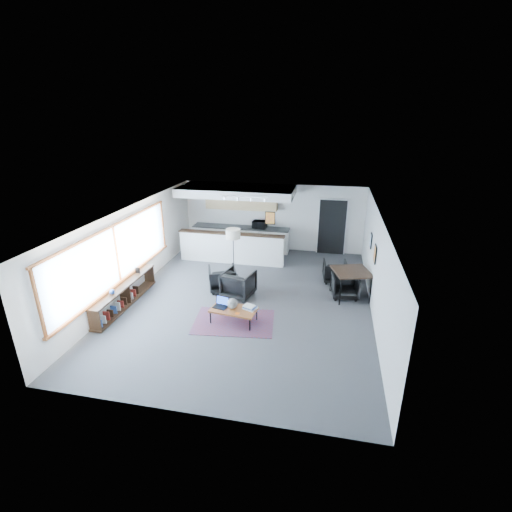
% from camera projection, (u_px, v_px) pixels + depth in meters
% --- Properties ---
extents(room, '(7.02, 9.02, 2.62)m').
position_uv_depth(room, '(247.00, 258.00, 10.38)').
color(room, '#48484A').
rests_on(room, ground).
extents(window, '(0.10, 5.95, 1.66)m').
position_uv_depth(window, '(116.00, 256.00, 10.15)').
color(window, '#8CBFFF').
rests_on(window, room).
extents(console, '(0.35, 3.00, 0.80)m').
position_uv_depth(console, '(124.00, 295.00, 10.39)').
color(console, '#301D11').
rests_on(console, floor).
extents(kitchenette, '(4.20, 1.96, 2.60)m').
position_uv_depth(kitchenette, '(238.00, 219.00, 13.96)').
color(kitchenette, white).
rests_on(kitchenette, floor).
extents(doorway, '(1.10, 0.12, 2.15)m').
position_uv_depth(doorway, '(332.00, 227.00, 14.06)').
color(doorway, black).
rests_on(doorway, room).
extents(track_light, '(1.60, 0.07, 0.15)m').
position_uv_depth(track_light, '(244.00, 198.00, 12.05)').
color(track_light, silver).
rests_on(track_light, room).
extents(wall_art_lower, '(0.03, 0.38, 0.48)m').
position_uv_depth(wall_art_lower, '(375.00, 254.00, 10.00)').
color(wall_art_lower, black).
rests_on(wall_art_lower, room).
extents(wall_art_upper, '(0.03, 0.34, 0.44)m').
position_uv_depth(wall_art_upper, '(371.00, 241.00, 11.20)').
color(wall_art_upper, black).
rests_on(wall_art_upper, room).
extents(kilim_rug, '(2.21, 1.63, 0.01)m').
position_uv_depth(kilim_rug, '(234.00, 322.00, 9.69)').
color(kilim_rug, '#542C41').
rests_on(kilim_rug, floor).
extents(coffee_table, '(1.24, 0.77, 0.38)m').
position_uv_depth(coffee_table, '(234.00, 310.00, 9.57)').
color(coffee_table, brown).
rests_on(coffee_table, floor).
extents(laptop, '(0.41, 0.36, 0.25)m').
position_uv_depth(laptop, '(221.00, 304.00, 9.67)').
color(laptop, black).
rests_on(laptop, coffee_table).
extents(ceramic_pot, '(0.27, 0.27, 0.27)m').
position_uv_depth(ceramic_pot, '(232.00, 303.00, 9.55)').
color(ceramic_pot, gray).
rests_on(ceramic_pot, coffee_table).
extents(book_stack, '(0.40, 0.36, 0.10)m').
position_uv_depth(book_stack, '(250.00, 307.00, 9.55)').
color(book_stack, silver).
rests_on(book_stack, coffee_table).
extents(coaster, '(0.11, 0.11, 0.01)m').
position_uv_depth(coaster, '(237.00, 313.00, 9.34)').
color(coaster, '#E5590C').
rests_on(coaster, coffee_table).
extents(armchair_left, '(1.01, 0.98, 0.82)m').
position_uv_depth(armchair_left, '(222.00, 278.00, 11.32)').
color(armchair_left, black).
rests_on(armchair_left, floor).
extents(armchair_right, '(0.99, 0.95, 0.87)m').
position_uv_depth(armchair_right, '(238.00, 283.00, 10.91)').
color(armchair_right, black).
rests_on(armchair_right, floor).
extents(floor_lamp, '(0.52, 0.52, 1.63)m').
position_uv_depth(floor_lamp, '(233.00, 235.00, 11.92)').
color(floor_lamp, black).
rests_on(floor_lamp, floor).
extents(dining_table, '(1.26, 1.26, 0.85)m').
position_uv_depth(dining_table, '(351.00, 273.00, 10.73)').
color(dining_table, '#301D11').
rests_on(dining_table, floor).
extents(dining_chair_near, '(0.72, 0.68, 0.66)m').
position_uv_depth(dining_chair_near, '(345.00, 287.00, 10.90)').
color(dining_chair_near, black).
rests_on(dining_chair_near, floor).
extents(dining_chair_far, '(0.68, 0.64, 0.63)m').
position_uv_depth(dining_chair_far, '(335.00, 272.00, 11.95)').
color(dining_chair_far, black).
rests_on(dining_chair_far, floor).
extents(microwave, '(0.56, 0.35, 0.35)m').
position_uv_depth(microwave, '(260.00, 224.00, 14.32)').
color(microwave, black).
rests_on(microwave, kitchenette).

